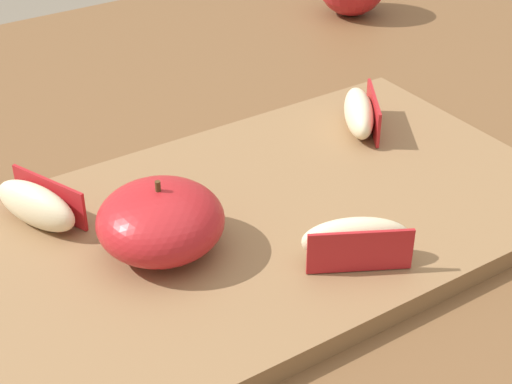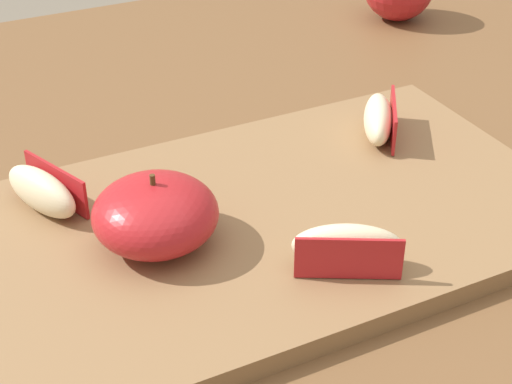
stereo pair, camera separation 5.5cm
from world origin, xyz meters
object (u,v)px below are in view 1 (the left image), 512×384
object	(u,v)px
apple_half_skin_up	(161,221)
apple_wedge_front	(356,240)
apple_wedge_right	(359,112)
apple_wedge_middle	(37,205)
cutting_board	(256,225)

from	to	relation	value
apple_half_skin_up	apple_wedge_front	xyz separation A→B (m)	(0.10, -0.08, -0.01)
apple_wedge_right	apple_wedge_front	bearing A→B (deg)	-129.99
apple_half_skin_up	apple_wedge_middle	size ratio (longest dim) A/B	1.12
apple_wedge_middle	cutting_board	bearing A→B (deg)	-29.59
apple_half_skin_up	apple_wedge_right	distance (m)	0.22
apple_wedge_middle	apple_wedge_front	distance (m)	0.22
apple_wedge_right	apple_wedge_middle	distance (m)	0.27
cutting_board	apple_wedge_right	distance (m)	0.16
apple_wedge_front	apple_half_skin_up	bearing A→B (deg)	141.45
apple_half_skin_up	apple_wedge_middle	world-z (taller)	apple_half_skin_up
apple_wedge_right	cutting_board	bearing A→B (deg)	-157.03
apple_wedge_right	apple_wedge_front	distance (m)	0.18
apple_half_skin_up	apple_wedge_middle	bearing A→B (deg)	128.32
apple_wedge_right	apple_wedge_middle	bearing A→B (deg)	177.04
apple_wedge_middle	apple_half_skin_up	bearing A→B (deg)	-51.68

